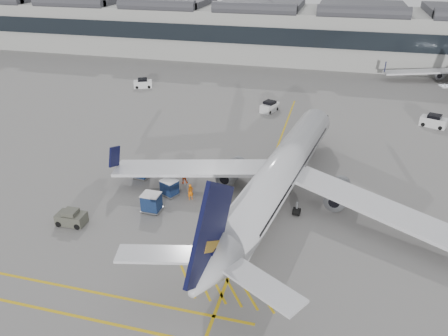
% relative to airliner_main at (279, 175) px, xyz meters
% --- Properties ---
extents(ground, '(220.00, 220.00, 0.00)m').
position_rel_airliner_main_xyz_m(ground, '(-12.04, -6.89, -3.08)').
color(ground, gray).
rests_on(ground, ground).
extents(terminal, '(200.00, 20.45, 12.40)m').
position_rel_airliner_main_xyz_m(terminal, '(-12.04, 65.04, 3.06)').
color(terminal, '#9E9E99').
rests_on(terminal, ground).
extents(apron_markings, '(0.25, 60.00, 0.01)m').
position_rel_airliner_main_xyz_m(apron_markings, '(-2.04, 3.11, -3.08)').
color(apron_markings, gold).
rests_on(apron_markings, ground).
extents(airliner_main, '(35.67, 39.25, 10.49)m').
position_rel_airliner_main_xyz_m(airliner_main, '(0.00, 0.00, 0.00)').
color(airliner_main, silver).
rests_on(airliner_main, ground).
extents(belt_loader, '(4.77, 2.04, 1.91)m').
position_rel_airliner_main_xyz_m(belt_loader, '(-1.43, 5.72, -2.52)').
color(belt_loader, silver).
rests_on(belt_loader, ground).
extents(baggage_cart_a, '(2.13, 1.98, 1.79)m').
position_rel_airliner_main_xyz_m(baggage_cart_a, '(-11.22, -1.74, -2.12)').
color(baggage_cart_a, gray).
rests_on(baggage_cart_a, ground).
extents(baggage_cart_b, '(1.66, 1.39, 1.69)m').
position_rel_airliner_main_xyz_m(baggage_cart_b, '(-12.02, -4.67, -2.18)').
color(baggage_cart_b, gray).
rests_on(baggage_cart_b, ground).
extents(baggage_cart_c, '(1.80, 1.55, 1.73)m').
position_rel_airliner_main_xyz_m(baggage_cart_c, '(-15.73, 1.04, -2.15)').
color(baggage_cart_c, gray).
rests_on(baggage_cart_c, ground).
extents(baggage_cart_d, '(1.90, 1.57, 1.97)m').
position_rel_airliner_main_xyz_m(baggage_cart_d, '(-11.80, -5.13, -2.03)').
color(baggage_cart_d, gray).
rests_on(baggage_cart_d, ground).
extents(ramp_agent_a, '(0.75, 0.74, 1.75)m').
position_rel_airliner_main_xyz_m(ramp_agent_a, '(-8.80, -1.97, -2.21)').
color(ramp_agent_a, orange).
rests_on(ramp_agent_a, ground).
extents(ramp_agent_b, '(1.06, 0.95, 1.79)m').
position_rel_airliner_main_xyz_m(ramp_agent_b, '(-10.68, 1.17, -2.19)').
color(ramp_agent_b, '#E9460C').
rests_on(ramp_agent_b, ground).
extents(pushback_tug, '(2.72, 1.74, 1.49)m').
position_rel_airliner_main_xyz_m(pushback_tug, '(-18.27, -9.13, -2.42)').
color(pushback_tug, '#4C4C41').
rests_on(pushback_tug, ground).
extents(safety_cone_nose, '(0.37, 0.37, 0.51)m').
position_rel_airliner_main_xyz_m(safety_cone_nose, '(-0.83, 13.12, -2.83)').
color(safety_cone_nose, '#F24C0A').
rests_on(safety_cone_nose, ground).
extents(safety_cone_engine, '(0.36, 0.36, 0.50)m').
position_rel_airliner_main_xyz_m(safety_cone_engine, '(5.89, 1.14, -2.83)').
color(safety_cone_engine, '#F24C0A').
rests_on(safety_cone_engine, ground).
extents(service_van_left, '(3.69, 2.85, 1.70)m').
position_rel_airliner_main_xyz_m(service_van_left, '(-30.28, 33.87, -2.32)').
color(service_van_left, silver).
rests_on(service_van_left, ground).
extents(service_van_mid, '(2.80, 3.70, 1.71)m').
position_rel_airliner_main_xyz_m(service_van_mid, '(-5.35, 26.89, -2.32)').
color(service_van_mid, silver).
rests_on(service_van_mid, ground).
extents(service_van_right, '(3.92, 2.89, 1.81)m').
position_rel_airliner_main_xyz_m(service_van_right, '(18.81, 26.54, -2.27)').
color(service_van_right, silver).
rests_on(service_van_right, ground).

